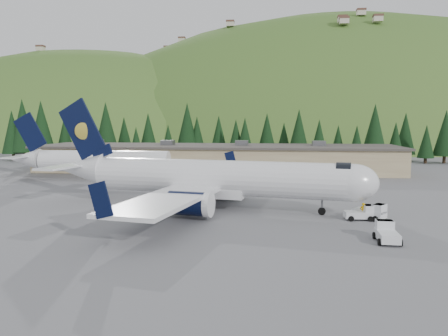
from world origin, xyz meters
The scene contains 10 objects.
ground centered at (0.00, 0.00, 0.00)m, with size 600.00×600.00×0.00m, color slate.
airliner centered at (-1.10, 0.21, 3.39)m, with size 38.22×36.08×12.72m.
second_airliner centered at (-24.92, 22.00, 3.32)m, with size 27.50×11.00×10.05m.
baggage_tug_a centered at (15.04, -4.02, 0.68)m, with size 2.94×1.90×1.51m.
baggage_tug_b centered at (16.11, -3.68, 0.74)m, with size 3.39×3.12×1.65m.
baggage_tug_c centered at (15.45, -12.00, 0.73)m, with size 1.90×3.07×1.62m.
terminal_building centered at (-5.01, 38.00, 2.62)m, with size 71.00×17.00×6.10m.
ramp_worker centered at (15.19, -3.80, 0.85)m, with size 0.62×0.40×1.69m, color #FEBC00.
tree_line centered at (-12.82, 60.52, 7.20)m, with size 110.90×17.85×14.27m.
hills centered at (53.34, 207.38, -82.80)m, with size 614.00×330.00×300.00m.
Camera 1 is at (6.05, -48.33, 9.82)m, focal length 35.00 mm.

